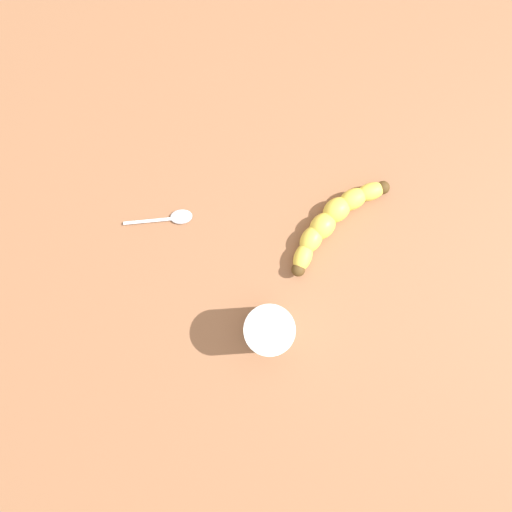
# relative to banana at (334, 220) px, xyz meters

# --- Properties ---
(wooden_tabletop) EXTENTS (1.20, 1.20, 0.03)m
(wooden_tabletop) POSITION_rel_banana_xyz_m (-0.12, -0.01, -0.03)
(wooden_tabletop) COLOR #905D3D
(wooden_tabletop) RESTS_ON ground
(banana) EXTENTS (0.16, 0.16, 0.04)m
(banana) POSITION_rel_banana_xyz_m (0.00, 0.00, 0.00)
(banana) COLOR #F0D14A
(banana) RESTS_ON wooden_tabletop
(smoothie_glass) EXTENTS (0.07, 0.07, 0.10)m
(smoothie_glass) POSITION_rel_banana_xyz_m (-0.10, -0.18, 0.03)
(smoothie_glass) COLOR silver
(smoothie_glass) RESTS_ON wooden_tabletop
(teaspoon) EXTENTS (0.11, 0.03, 0.01)m
(teaspoon) POSITION_rel_banana_xyz_m (-0.25, -0.00, -0.01)
(teaspoon) COLOR silver
(teaspoon) RESTS_ON wooden_tabletop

